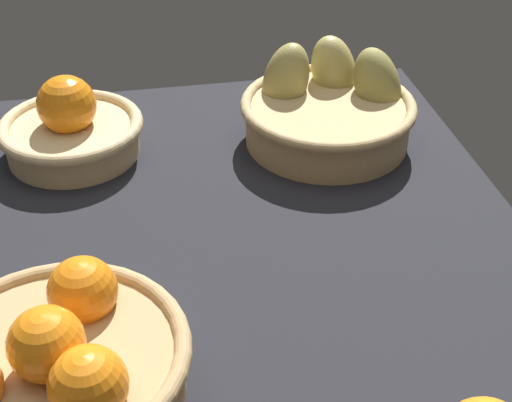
% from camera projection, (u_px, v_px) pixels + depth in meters
% --- Properties ---
extents(market_tray, '(0.84, 0.72, 0.03)m').
position_uv_depth(market_tray, '(235.00, 248.00, 0.90)').
color(market_tray, black).
rests_on(market_tray, ground).
extents(basket_far_right, '(0.20, 0.20, 0.12)m').
position_uv_depth(basket_far_right, '(71.00, 129.00, 1.03)').
color(basket_far_right, tan).
rests_on(basket_far_right, market_tray).
extents(basket_near_right_pears, '(0.25, 0.26, 0.14)m').
position_uv_depth(basket_near_right_pears, '(328.00, 109.00, 1.07)').
color(basket_near_right_pears, tan).
rests_on(basket_near_right_pears, market_tray).
extents(basket_far_left, '(0.25, 0.25, 0.12)m').
position_uv_depth(basket_far_left, '(54.00, 365.00, 0.67)').
color(basket_far_left, tan).
rests_on(basket_far_left, market_tray).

